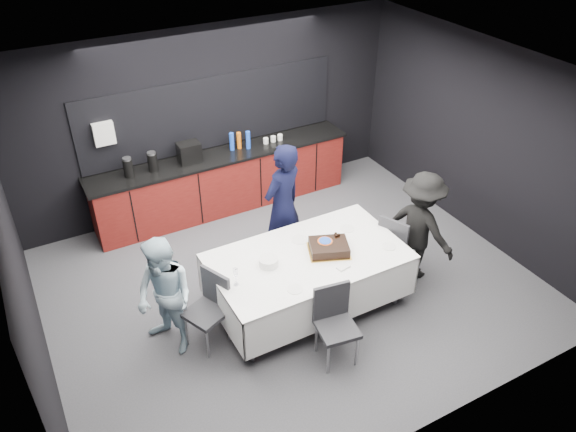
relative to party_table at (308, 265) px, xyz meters
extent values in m
plane|color=#46474C|center=(0.00, 0.40, -0.64)|extent=(6.00, 6.00, 0.00)
cube|color=white|center=(0.00, 0.40, 2.16)|extent=(6.00, 5.00, 0.04)
cube|color=black|center=(0.00, 2.90, 0.76)|extent=(6.00, 0.04, 2.80)
cube|color=black|center=(0.00, -2.10, 0.76)|extent=(6.00, 0.04, 2.80)
cube|color=black|center=(-3.00, 0.40, 0.76)|extent=(0.04, 5.00, 2.80)
cube|color=black|center=(3.00, 0.40, 0.76)|extent=(0.04, 5.00, 2.80)
cube|color=#58100D|center=(0.00, 2.60, -0.19)|extent=(4.00, 0.60, 0.90)
cube|color=black|center=(0.00, 2.60, 0.28)|extent=(4.10, 0.64, 0.04)
cube|color=black|center=(0.00, 2.88, 0.86)|extent=(4.00, 0.03, 1.10)
cube|color=white|center=(-1.60, 2.83, 0.91)|extent=(0.28, 0.12, 0.32)
cylinder|color=black|center=(-1.40, 2.60, 0.43)|extent=(0.14, 0.14, 0.26)
cylinder|color=black|center=(-1.05, 2.60, 0.43)|extent=(0.14, 0.14, 0.26)
cube|color=black|center=(-0.50, 2.60, 0.45)|extent=(0.32, 0.24, 0.30)
cylinder|color=blue|center=(0.20, 2.65, 0.44)|extent=(0.07, 0.07, 0.28)
cylinder|color=orange|center=(0.32, 2.65, 0.43)|extent=(0.07, 0.07, 0.26)
cylinder|color=blue|center=(0.44, 2.58, 0.44)|extent=(0.07, 0.07, 0.28)
cylinder|color=white|center=(0.75, 2.60, 0.34)|extent=(0.08, 0.08, 0.09)
cylinder|color=white|center=(0.88, 2.60, 0.34)|extent=(0.08, 0.08, 0.09)
cylinder|color=white|center=(1.00, 2.60, 0.34)|extent=(0.08, 0.08, 0.09)
cylinder|color=#99999E|center=(-1.40, 2.60, 0.57)|extent=(0.12, 0.12, 0.03)
cylinder|color=#99999E|center=(-1.05, 2.60, 0.57)|extent=(0.12, 0.12, 0.03)
cylinder|color=#99999E|center=(-1.00, -0.50, -0.27)|extent=(0.06, 0.06, 0.75)
cylinder|color=#99999E|center=(-1.00, 0.50, -0.27)|extent=(0.06, 0.06, 0.75)
cylinder|color=#99999E|center=(1.00, -0.50, -0.27)|extent=(0.06, 0.06, 0.75)
cylinder|color=#99999E|center=(1.00, 0.50, -0.27)|extent=(0.06, 0.06, 0.75)
cube|color=white|center=(0.00, 0.00, 0.12)|extent=(2.32, 1.32, 0.04)
cube|color=white|center=(0.00, -0.65, -0.15)|extent=(2.32, 0.02, 0.55)
cube|color=white|center=(0.00, 0.65, -0.15)|extent=(2.32, 0.02, 0.55)
cube|color=white|center=(-1.15, 0.00, -0.15)|extent=(0.02, 1.32, 0.55)
cube|color=white|center=(1.15, 0.00, -0.15)|extent=(0.02, 1.32, 0.55)
cube|color=gold|center=(0.26, -0.05, 0.14)|extent=(0.60, 0.55, 0.01)
cube|color=black|center=(0.26, -0.05, 0.20)|extent=(0.55, 0.50, 0.10)
cube|color=black|center=(0.26, -0.05, 0.25)|extent=(0.55, 0.50, 0.01)
cylinder|color=#D95012|center=(0.24, 0.01, 0.26)|extent=(0.18, 0.18, 0.00)
cylinder|color=#1844B4|center=(0.24, 0.01, 0.27)|extent=(0.15, 0.15, 0.01)
sphere|color=black|center=(0.44, 0.07, 0.28)|extent=(0.04, 0.04, 0.04)
sphere|color=black|center=(0.46, 0.03, 0.28)|extent=(0.04, 0.04, 0.04)
sphere|color=black|center=(0.42, 0.03, 0.28)|extent=(0.04, 0.04, 0.04)
cylinder|color=white|center=(-0.49, 0.06, 0.19)|extent=(0.23, 0.23, 0.10)
cylinder|color=white|center=(-0.43, -0.45, 0.14)|extent=(0.18, 0.18, 0.01)
cylinder|color=white|center=(0.71, 0.24, 0.14)|extent=(0.18, 0.18, 0.01)
cylinder|color=white|center=(0.95, -0.32, 0.14)|extent=(0.18, 0.18, 0.01)
cylinder|color=white|center=(0.07, 0.32, 0.14)|extent=(0.21, 0.21, 0.01)
cube|color=white|center=(0.24, -0.39, 0.15)|extent=(0.16, 0.12, 0.02)
cylinder|color=white|center=(-0.96, -0.07, 0.14)|extent=(0.06, 0.06, 0.00)
cylinder|color=white|center=(-0.96, -0.07, 0.20)|extent=(0.01, 0.01, 0.12)
cylinder|color=white|center=(-0.96, -0.07, 0.31)|extent=(0.05, 0.05, 0.10)
cube|color=#2A2B2F|center=(-1.33, 0.00, -0.19)|extent=(0.55, 0.55, 0.05)
cube|color=#2A2B2F|center=(-1.15, 0.08, 0.06)|extent=(0.21, 0.40, 0.45)
cylinder|color=#99999E|center=(-1.55, 0.09, -0.42)|extent=(0.03, 0.03, 0.44)
cylinder|color=#99999E|center=(-1.41, -0.22, -0.42)|extent=(0.03, 0.03, 0.44)
cylinder|color=#99999E|center=(-1.24, 0.23, -0.42)|extent=(0.03, 0.03, 0.44)
cylinder|color=#99999E|center=(-1.10, -0.09, -0.42)|extent=(0.03, 0.03, 0.44)
cube|color=#2A2B2F|center=(1.38, 0.01, -0.19)|extent=(0.55, 0.55, 0.05)
cube|color=#2A2B2F|center=(1.21, -0.06, 0.06)|extent=(0.21, 0.40, 0.45)
cylinder|color=#99999E|center=(1.61, -0.07, -0.42)|extent=(0.03, 0.03, 0.44)
cylinder|color=#99999E|center=(1.47, 0.24, -0.42)|extent=(0.03, 0.03, 0.44)
cylinder|color=#99999E|center=(1.30, -0.21, -0.42)|extent=(0.03, 0.03, 0.44)
cylinder|color=#99999E|center=(1.16, 0.10, -0.42)|extent=(0.03, 0.03, 0.44)
cube|color=#2A2B2F|center=(-0.16, -0.91, -0.19)|extent=(0.48, 0.48, 0.05)
cube|color=#2A2B2F|center=(-0.13, -0.72, 0.06)|extent=(0.42, 0.10, 0.45)
cylinder|color=#99999E|center=(-0.35, -1.05, -0.42)|extent=(0.03, 0.03, 0.44)
cylinder|color=#99999E|center=(-0.02, -1.11, -0.42)|extent=(0.03, 0.03, 0.44)
cylinder|color=#99999E|center=(-0.30, -0.72, -0.42)|extent=(0.03, 0.03, 0.44)
cylinder|color=#99999E|center=(0.04, -0.77, -0.42)|extent=(0.03, 0.03, 0.44)
imported|color=black|center=(0.15, 0.93, 0.25)|extent=(0.76, 0.64, 1.79)
imported|color=#ABC7D7|center=(-1.71, 0.15, 0.10)|extent=(0.79, 0.88, 1.47)
imported|color=black|center=(1.57, -0.15, 0.12)|extent=(0.81, 1.10, 1.53)
camera|label=1|loc=(-2.73, -4.51, 4.24)|focal=35.00mm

